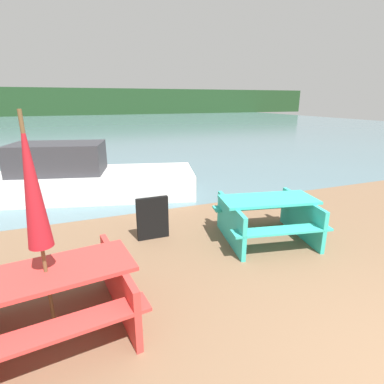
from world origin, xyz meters
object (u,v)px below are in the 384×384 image
at_px(umbrella_crimson, 32,185).
at_px(boat, 87,177).
at_px(signboard, 153,218).
at_px(picnic_table_red, 50,296).
at_px(picnic_table_teal, 267,215).

xyz_separation_m(umbrella_crimson, boat, (0.60, 4.77, -1.12)).
bearing_deg(umbrella_crimson, signboard, 50.02).
bearing_deg(umbrella_crimson, picnic_table_red, -90.00).
xyz_separation_m(boat, signboard, (0.91, -2.97, -0.11)).
xyz_separation_m(picnic_table_teal, signboard, (-1.82, 0.74, -0.07)).
bearing_deg(picnic_table_red, umbrella_crimson, 90.00).
bearing_deg(picnic_table_red, boat, 82.85).
bearing_deg(picnic_table_teal, boat, 126.43).
height_order(picnic_table_red, picnic_table_teal, picnic_table_teal).
xyz_separation_m(picnic_table_red, boat, (0.60, 4.77, 0.04)).
relative_size(picnic_table_red, signboard, 2.42).
bearing_deg(picnic_table_teal, picnic_table_red, -162.30).
distance_m(picnic_table_red, boat, 4.81).
distance_m(umbrella_crimson, boat, 4.94).
bearing_deg(signboard, picnic_table_red, -129.98).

